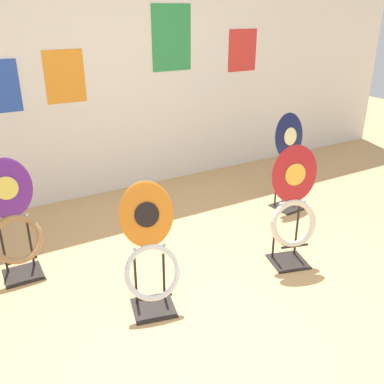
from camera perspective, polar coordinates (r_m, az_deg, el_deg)
The scene contains 6 objects.
ground_plane at distance 3.04m, azimuth 9.17°, elevation -15.34°, with size 14.00×14.00×0.00m, color tan.
wall_back at distance 4.61m, azimuth -10.29°, elevation 15.69°, with size 8.00×0.07×2.60m.
toilet_seat_display_orange_sun at distance 2.82m, azimuth -5.61°, elevation -7.88°, with size 0.43×0.39×0.88m.
toilet_seat_display_purple_note at distance 3.41m, azimuth -22.71°, elevation -3.81°, with size 0.37×0.32×0.91m.
toilet_seat_display_navy_moon at distance 4.34m, azimuth 13.02°, elevation 3.64°, with size 0.41×0.30×0.97m.
toilet_seat_display_crimson_swirl at distance 3.37m, azimuth 13.34°, elevation -2.61°, with size 0.41×0.35×0.97m.
Camera 1 is at (-1.58, -1.79, 1.89)m, focal length 40.00 mm.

